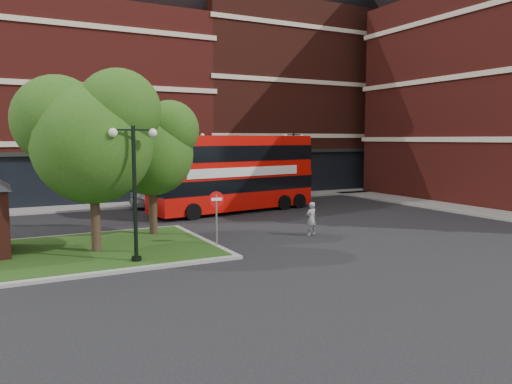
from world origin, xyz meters
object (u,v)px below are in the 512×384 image
car_silver (166,196)px  woman (311,219)px  car_white (277,191)px  bus (234,168)px

car_silver → woman: bearing=-169.7°
woman → car_white: 13.97m
woman → car_white: woman is taller
car_silver → car_white: bearing=-92.3°
bus → woman: (-0.06, -8.72, -1.93)m
woman → car_silver: size_ratio=0.35×
woman → car_white: bearing=-122.4°
woman → car_silver: woman is taller
car_silver → car_white: size_ratio=1.18×
car_silver → car_white: (8.67, 0.21, -0.14)m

